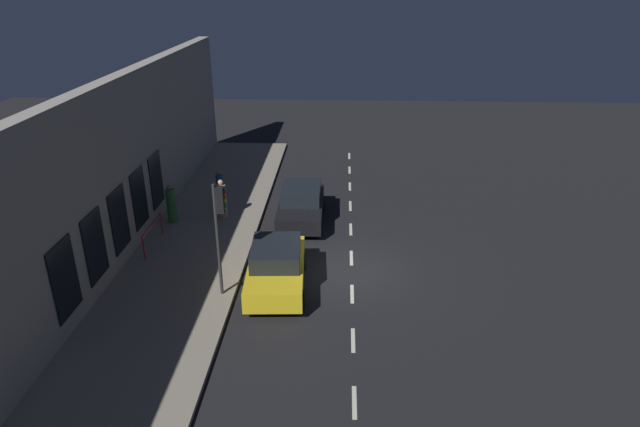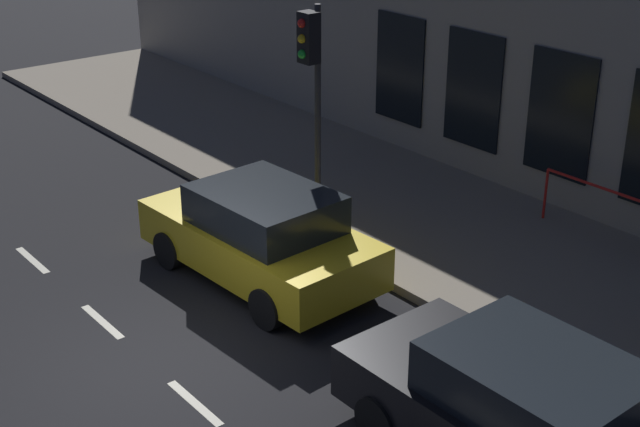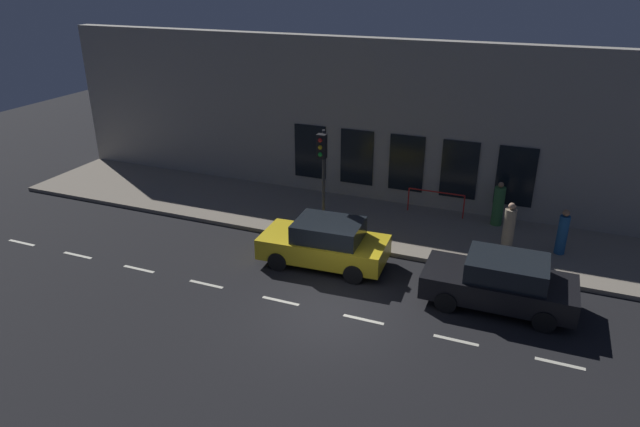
% 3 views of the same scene
% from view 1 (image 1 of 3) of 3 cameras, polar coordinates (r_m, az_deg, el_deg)
% --- Properties ---
extents(ground_plane, '(60.00, 60.00, 0.00)m').
position_cam_1_polar(ground_plane, '(20.39, 3.32, -5.99)').
color(ground_plane, black).
extents(sidewalk, '(4.50, 32.00, 0.15)m').
position_cam_1_polar(sidewalk, '(21.17, -13.92, -5.29)').
color(sidewalk, gray).
rests_on(sidewalk, ground).
extents(building_facade, '(0.65, 32.00, 6.69)m').
position_cam_1_polar(building_facade, '(20.73, -21.59, 2.99)').
color(building_facade, gray).
rests_on(building_facade, ground).
extents(lane_centre_line, '(0.12, 27.20, 0.01)m').
position_cam_1_polar(lane_centre_line, '(21.26, 3.29, -4.65)').
color(lane_centre_line, beige).
rests_on(lane_centre_line, ground).
extents(traffic_light, '(0.45, 0.32, 3.95)m').
position_cam_1_polar(traffic_light, '(17.66, -10.43, -0.18)').
color(traffic_light, '#2D2D30').
rests_on(traffic_light, sidewalk).
extents(parked_car_0, '(2.16, 4.26, 1.58)m').
position_cam_1_polar(parked_car_0, '(19.06, -4.59, -5.57)').
color(parked_car_0, gold).
rests_on(parked_car_0, ground).
extents(parked_car_1, '(2.02, 4.32, 1.58)m').
position_cam_1_polar(parked_car_1, '(24.08, -1.97, 0.98)').
color(parked_car_1, black).
rests_on(parked_car_1, ground).
extents(pedestrian_0, '(0.45, 0.45, 1.62)m').
position_cam_1_polar(pedestrian_0, '(26.11, -10.39, 2.70)').
color(pedestrian_0, '#1E5189').
rests_on(pedestrian_0, sidewalk).
extents(pedestrian_1, '(0.45, 0.45, 1.77)m').
position_cam_1_polar(pedestrian_1, '(24.43, -10.21, 1.37)').
color(pedestrian_1, gray).
rests_on(pedestrian_1, sidewalk).
extents(pedestrian_2, '(0.47, 0.47, 1.71)m').
position_cam_1_polar(pedestrian_2, '(24.49, -15.25, 0.87)').
color(pedestrian_2, '#336B38').
rests_on(pedestrian_2, sidewalk).
extents(red_railing, '(0.05, 2.24, 0.97)m').
position_cam_1_polar(red_railing, '(22.49, -17.12, -1.59)').
color(red_railing, red).
rests_on(red_railing, sidewalk).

